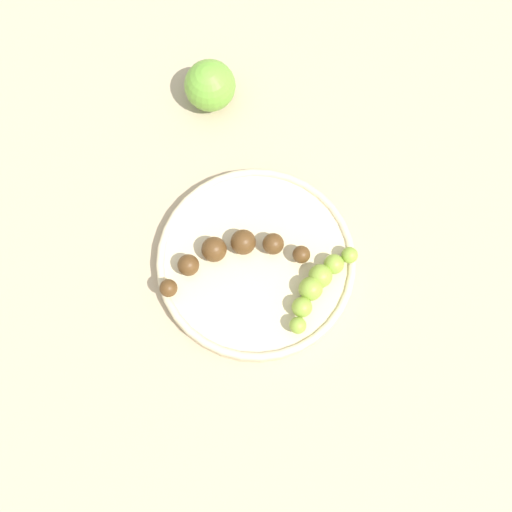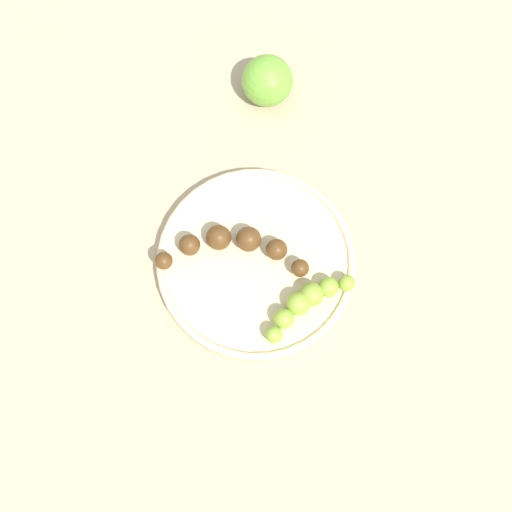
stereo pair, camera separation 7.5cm
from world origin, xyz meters
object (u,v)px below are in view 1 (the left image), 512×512
at_px(banana_overripe, 231,253).
at_px(apple_green, 210,86).
at_px(fruit_bowl, 256,262).
at_px(banana_green, 318,285).

xyz_separation_m(banana_overripe, apple_green, (0.15, -0.18, -0.00)).
bearing_deg(apple_green, fruit_bowl, 135.72).
bearing_deg(banana_green, apple_green, -26.91).
relative_size(fruit_bowl, apple_green, 3.64).
distance_m(banana_green, banana_overripe, 0.11).
relative_size(banana_green, banana_overripe, 0.91).
height_order(banana_green, apple_green, apple_green).
height_order(fruit_bowl, apple_green, apple_green).
bearing_deg(banana_overripe, fruit_bowl, -113.81).
distance_m(fruit_bowl, apple_green, 0.24).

